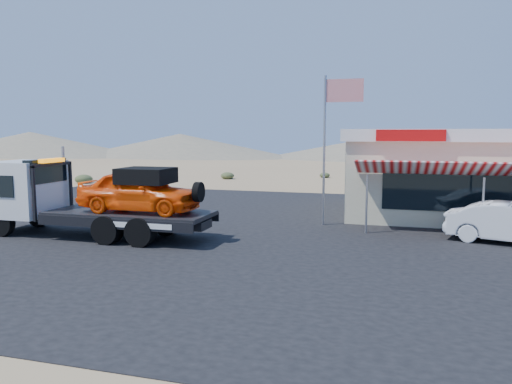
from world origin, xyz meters
TOP-DOWN VIEW (x-y plane):
  - ground at (0.00, 0.00)m, footprint 120.00×120.00m
  - asphalt_lot at (2.00, 3.00)m, footprint 32.00×24.00m
  - tow_truck at (-3.08, -0.02)m, footprint 8.41×2.49m
  - white_sedan at (11.37, 2.89)m, footprint 4.43×2.53m
  - jerky_store at (10.50, 8.97)m, footprint 10.40×9.97m
  - flagpole at (4.93, 4.50)m, footprint 1.55×0.10m
  - desert_scrub at (-14.21, 11.14)m, footprint 26.87×32.55m
  - distant_hills at (-9.77, 55.14)m, footprint 126.00×48.00m

SIDE VIEW (x-z plane):
  - ground at x=0.00m, z-range 0.00..0.00m
  - asphalt_lot at x=2.00m, z-range 0.00..0.02m
  - desert_scrub at x=-14.21m, z-range -0.06..0.64m
  - white_sedan at x=11.37m, z-range 0.02..1.40m
  - tow_truck at x=-3.08m, z-range 0.11..2.92m
  - distant_hills at x=-9.77m, z-range -0.21..3.99m
  - jerky_store at x=10.50m, z-range 0.04..3.94m
  - flagpole at x=4.93m, z-range 0.76..6.76m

